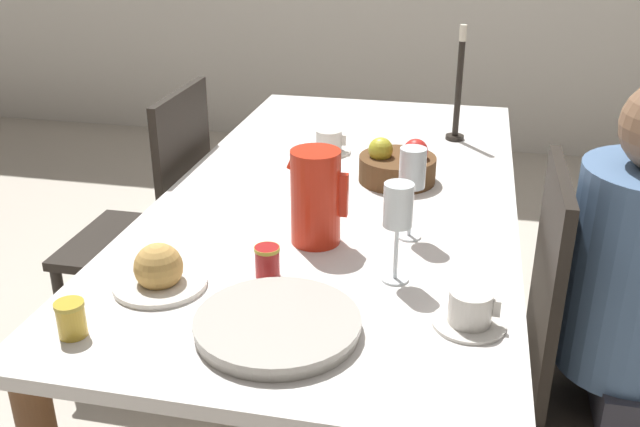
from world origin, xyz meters
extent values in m
plane|color=beige|center=(0.00, 0.00, 0.00)|extent=(20.00, 20.00, 0.00)
cube|color=silver|center=(0.00, 0.00, 0.73)|extent=(0.92, 1.87, 0.03)
cylinder|color=brown|center=(-0.40, 0.87, 0.36)|extent=(0.07, 0.07, 0.71)
cylinder|color=brown|center=(0.40, 0.87, 0.36)|extent=(0.07, 0.07, 0.71)
cylinder|color=black|center=(0.54, -0.12, 0.20)|extent=(0.04, 0.04, 0.41)
cube|color=black|center=(0.72, -0.31, 0.42)|extent=(0.42, 0.42, 0.03)
cube|color=black|center=(0.52, -0.31, 0.69)|extent=(0.03, 0.39, 0.51)
cylinder|color=black|center=(-0.91, -0.02, 0.20)|extent=(0.04, 0.04, 0.41)
cylinder|color=black|center=(-0.91, 0.35, 0.20)|extent=(0.04, 0.04, 0.41)
cylinder|color=black|center=(-0.54, -0.02, 0.20)|extent=(0.04, 0.04, 0.41)
cylinder|color=black|center=(-0.54, 0.35, 0.20)|extent=(0.04, 0.04, 0.41)
cube|color=black|center=(-0.72, 0.16, 0.42)|extent=(0.42, 0.42, 0.03)
cube|color=black|center=(-0.52, 0.16, 0.69)|extent=(0.03, 0.39, 0.51)
cylinder|color=red|center=(0.00, -0.33, 0.85)|extent=(0.11, 0.11, 0.22)
cube|color=red|center=(0.06, -0.33, 0.86)|extent=(0.02, 0.02, 0.10)
cone|color=red|center=(-0.05, -0.33, 0.94)|extent=(0.04, 0.04, 0.04)
cylinder|color=white|center=(0.21, -0.26, 0.74)|extent=(0.06, 0.06, 0.00)
cylinder|color=white|center=(0.21, -0.26, 0.81)|extent=(0.01, 0.01, 0.12)
cylinder|color=white|center=(0.21, -0.26, 0.92)|extent=(0.06, 0.06, 0.09)
cylinder|color=white|center=(0.20, -0.47, 0.74)|extent=(0.06, 0.06, 0.00)
cylinder|color=white|center=(0.20, -0.47, 0.81)|extent=(0.01, 0.01, 0.12)
cylinder|color=white|center=(0.20, -0.47, 0.91)|extent=(0.06, 0.06, 0.09)
cylinder|color=orange|center=(0.20, -0.47, 0.89)|extent=(0.05, 0.05, 0.05)
cylinder|color=silver|center=(0.36, -0.61, 0.75)|extent=(0.14, 0.14, 0.01)
cylinder|color=silver|center=(0.36, -0.61, 0.78)|extent=(0.08, 0.08, 0.06)
cube|color=silver|center=(0.40, -0.61, 0.78)|extent=(0.01, 0.01, 0.03)
cylinder|color=silver|center=(-0.10, 0.29, 0.75)|extent=(0.14, 0.14, 0.01)
cylinder|color=silver|center=(-0.10, 0.29, 0.78)|extent=(0.08, 0.08, 0.06)
cube|color=silver|center=(-0.05, 0.29, 0.78)|extent=(0.01, 0.01, 0.03)
cylinder|color=#B7B2A8|center=(0.01, -0.71, 0.75)|extent=(0.30, 0.30, 0.02)
cylinder|color=#B7B2A8|center=(0.01, -0.71, 0.77)|extent=(0.31, 0.31, 0.01)
cylinder|color=silver|center=(-0.27, -0.60, 0.75)|extent=(0.19, 0.19, 0.01)
sphere|color=tan|center=(-0.27, -0.60, 0.79)|extent=(0.10, 0.10, 0.10)
cylinder|color=gold|center=(-0.35, -0.80, 0.78)|extent=(0.05, 0.05, 0.07)
cylinder|color=gold|center=(-0.35, -0.80, 0.81)|extent=(0.05, 0.05, 0.01)
cylinder|color=#A81E1E|center=(-0.06, -0.51, 0.78)|extent=(0.05, 0.05, 0.07)
cylinder|color=gold|center=(-0.06, -0.51, 0.81)|extent=(0.05, 0.05, 0.01)
cylinder|color=brown|center=(0.14, 0.09, 0.78)|extent=(0.21, 0.21, 0.07)
sphere|color=red|center=(0.19, 0.09, 0.83)|extent=(0.07, 0.07, 0.07)
sphere|color=gold|center=(0.09, 0.08, 0.83)|extent=(0.07, 0.07, 0.07)
cylinder|color=black|center=(0.28, 0.51, 0.75)|extent=(0.06, 0.06, 0.01)
cylinder|color=black|center=(0.28, 0.51, 0.91)|extent=(0.02, 0.02, 0.30)
cylinder|color=beige|center=(0.28, 0.51, 1.09)|extent=(0.02, 0.02, 0.05)
camera|label=1|loc=(0.32, -1.77, 1.47)|focal=40.00mm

